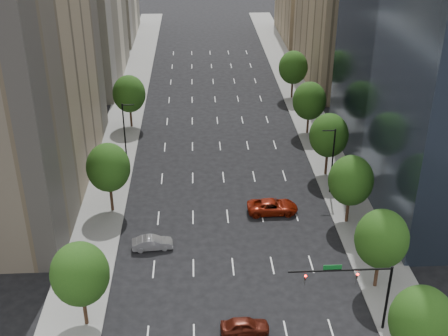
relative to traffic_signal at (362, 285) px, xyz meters
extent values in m
cube|color=slate|center=(-26.03, 30.00, -5.10)|extent=(6.00, 200.00, 0.15)
cube|color=slate|center=(4.97, 30.00, -5.10)|extent=(6.00, 200.00, 0.15)
cube|color=#8C7759|center=(14.47, 70.00, 9.83)|extent=(14.00, 30.00, 30.00)
cube|color=#8C7759|center=(14.47, 103.00, 2.83)|extent=(14.00, 26.00, 16.00)
ellipsoid|color=#133B10|center=(3.47, -5.00, 0.23)|extent=(5.20, 5.20, 5.98)
cylinder|color=#382316|center=(3.47, 6.00, -3.17)|extent=(0.36, 0.36, 4.00)
ellipsoid|color=#133B10|center=(3.47, 6.00, 0.59)|extent=(5.20, 5.20, 5.98)
cylinder|color=#382316|center=(3.47, 18.00, -3.22)|extent=(0.36, 0.36, 3.90)
ellipsoid|color=#133B10|center=(3.47, 18.00, 0.44)|extent=(5.20, 5.20, 5.98)
cylinder|color=#382316|center=(3.47, 30.00, -3.12)|extent=(0.36, 0.36, 4.10)
ellipsoid|color=#133B10|center=(3.47, 30.00, 0.73)|extent=(5.20, 5.20, 5.98)
cylinder|color=#382316|center=(3.47, 44.00, -3.27)|extent=(0.36, 0.36, 3.80)
ellipsoid|color=#133B10|center=(3.47, 44.00, 0.30)|extent=(5.20, 5.20, 5.98)
cylinder|color=#382316|center=(3.47, 60.00, -3.17)|extent=(0.36, 0.36, 4.00)
ellipsoid|color=#133B10|center=(3.47, 60.00, 0.59)|extent=(5.20, 5.20, 5.98)
cylinder|color=#382316|center=(-24.53, 2.00, -3.17)|extent=(0.36, 0.36, 4.00)
ellipsoid|color=#133B10|center=(-24.53, 2.00, 0.59)|extent=(5.20, 5.20, 5.98)
cylinder|color=#382316|center=(-24.53, 22.00, -3.10)|extent=(0.36, 0.36, 4.15)
ellipsoid|color=#133B10|center=(-24.53, 22.00, 0.80)|extent=(5.20, 5.20, 5.98)
cylinder|color=#382316|center=(-24.53, 48.00, -3.20)|extent=(0.36, 0.36, 3.95)
ellipsoid|color=#133B10|center=(-24.53, 48.00, 0.52)|extent=(5.20, 5.20, 5.98)
cylinder|color=black|center=(2.97, 25.00, -0.67)|extent=(0.20, 0.20, 9.00)
cylinder|color=black|center=(2.17, 25.00, 3.63)|extent=(1.60, 0.14, 0.14)
cylinder|color=black|center=(-24.03, 35.00, -0.67)|extent=(0.20, 0.20, 9.00)
cylinder|color=black|center=(-23.23, 35.00, 3.63)|extent=(1.60, 0.14, 0.14)
cylinder|color=black|center=(2.47, 0.00, -1.67)|extent=(0.24, 0.24, 7.00)
cylinder|color=black|center=(-2.03, 0.00, 1.63)|extent=(9.00, 0.18, 0.18)
imported|color=black|center=(-0.53, 0.00, 1.08)|extent=(0.18, 0.22, 1.10)
imported|color=black|center=(-5.03, 0.00, 1.08)|extent=(0.18, 0.22, 1.10)
sphere|color=#FF0C07|center=(-0.53, -0.18, 1.28)|extent=(0.20, 0.20, 0.20)
sphere|color=#FF0C07|center=(-5.03, -0.18, 1.28)|extent=(0.20, 0.20, 0.20)
cube|color=#0C591E|center=(-2.73, 0.00, 1.98)|extent=(1.60, 0.06, 0.45)
imported|color=#4C160C|center=(-10.09, 0.23, -4.42)|extent=(4.47, 1.96, 1.50)
imported|color=gray|center=(-19.17, 13.75, -4.44)|extent=(4.59, 1.96, 1.47)
imported|color=maroon|center=(-5.03, 20.59, -4.32)|extent=(6.19, 2.96, 1.70)
camera|label=1|loc=(-14.03, -39.53, 32.19)|focal=46.64mm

